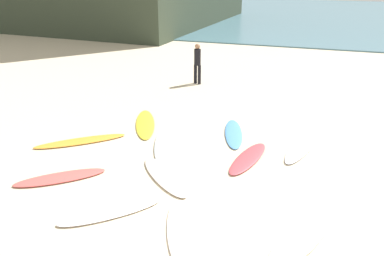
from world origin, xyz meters
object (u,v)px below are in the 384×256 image
(surfboard_1, at_px, (60,177))
(surfboard_6, at_px, (111,211))
(surfboard_7, at_px, (300,239))
(surfboard_10, at_px, (183,233))
(surfboard_9, at_px, (248,158))
(beachgoer_near, at_px, (197,62))
(surfboard_3, at_px, (145,124))
(surfboard_5, at_px, (81,141))
(surfboard_4, at_px, (234,133))
(surfboard_8, at_px, (302,146))
(surfboard_0, at_px, (163,146))
(surfboard_2, at_px, (165,176))

(surfboard_1, xyz_separation_m, surfboard_6, (1.83, -0.84, 0.00))
(surfboard_7, relative_size, surfboard_10, 0.93)
(surfboard_10, bearing_deg, surfboard_9, 55.78)
(surfboard_6, height_order, beachgoer_near, beachgoer_near)
(surfboard_9, distance_m, beachgoer_near, 7.26)
(surfboard_3, relative_size, surfboard_5, 0.97)
(surfboard_4, relative_size, surfboard_8, 0.87)
(surfboard_0, bearing_deg, surfboard_8, 177.36)
(surfboard_1, distance_m, surfboard_2, 2.48)
(beachgoer_near, bearing_deg, surfboard_4, 133.46)
(surfboard_4, height_order, surfboard_7, surfboard_4)
(surfboard_10, bearing_deg, surfboard_3, 97.77)
(surfboard_0, distance_m, surfboard_5, 2.43)
(surfboard_1, xyz_separation_m, surfboard_7, (5.56, -0.49, -0.00))
(surfboard_2, xyz_separation_m, surfboard_5, (-3.07, 1.10, -0.01))
(surfboard_10, bearing_deg, surfboard_2, 96.86)
(surfboard_1, bearing_deg, surfboard_0, -74.38)
(surfboard_6, relative_size, surfboard_9, 1.03)
(surfboard_10, xyz_separation_m, beachgoer_near, (-2.84, 9.74, 0.93))
(surfboard_5, bearing_deg, surfboard_2, 30.79)
(surfboard_5, bearing_deg, beachgoer_near, 129.24)
(surfboard_4, relative_size, surfboard_6, 1.03)
(surfboard_9, bearing_deg, surfboard_3, 171.05)
(surfboard_10, bearing_deg, surfboard_1, 139.37)
(surfboard_0, distance_m, surfboard_2, 1.66)
(surfboard_0, distance_m, surfboard_4, 2.26)
(surfboard_4, bearing_deg, surfboard_0, 27.60)
(surfboard_2, relative_size, surfboard_8, 0.84)
(surfboard_7, bearing_deg, surfboard_10, -143.19)
(surfboard_6, xyz_separation_m, surfboard_7, (3.73, 0.35, -0.01))
(surfboard_1, height_order, surfboard_4, surfboard_1)
(surfboard_5, relative_size, surfboard_10, 1.16)
(surfboard_9, height_order, beachgoer_near, beachgoer_near)
(surfboard_9, height_order, surfboard_10, surfboard_9)
(surfboard_1, xyz_separation_m, beachgoer_near, (0.62, 8.73, 0.92))
(surfboard_7, xyz_separation_m, surfboard_9, (-1.51, 2.89, 0.01))
(surfboard_2, height_order, surfboard_10, surfboard_2)
(surfboard_1, distance_m, surfboard_7, 5.58)
(surfboard_0, bearing_deg, surfboard_9, 159.62)
(surfboard_4, xyz_separation_m, surfboard_9, (0.72, -1.48, 0.01))
(surfboard_0, bearing_deg, surfboard_1, 33.25)
(surfboard_0, relative_size, surfboard_4, 1.02)
(surfboard_1, relative_size, surfboard_8, 0.83)
(surfboard_6, bearing_deg, beachgoer_near, 143.64)
(surfboard_8, bearing_deg, surfboard_5, -151.29)
(surfboard_7, bearing_deg, surfboard_8, 116.10)
(surfboard_2, xyz_separation_m, surfboard_8, (3.00, 2.78, -0.00))
(surfboard_3, height_order, surfboard_6, surfboard_6)
(surfboard_9, bearing_deg, surfboard_0, -167.31)
(surfboard_7, distance_m, surfboard_8, 4.11)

